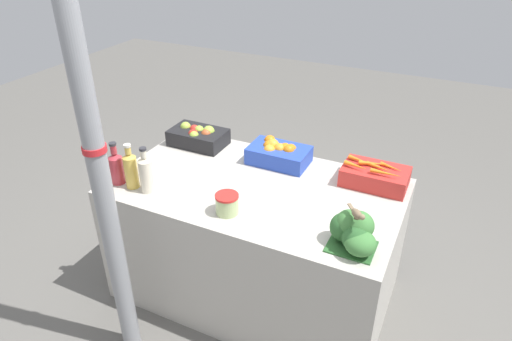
% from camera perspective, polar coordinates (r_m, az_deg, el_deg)
% --- Properties ---
extents(ground_plane, '(10.00, 10.00, 0.00)m').
position_cam_1_polar(ground_plane, '(3.12, 0.00, -14.45)').
color(ground_plane, '#605E59').
extents(market_table, '(1.65, 0.95, 0.80)m').
position_cam_1_polar(market_table, '(2.85, 0.00, -8.71)').
color(market_table, '#B7B2A8').
rests_on(market_table, ground_plane).
extents(support_pole, '(0.11, 0.11, 2.31)m').
position_cam_1_polar(support_pole, '(2.17, -19.05, -0.08)').
color(support_pole, gray).
rests_on(support_pole, ground_plane).
extents(apple_crate, '(0.37, 0.23, 0.14)m').
position_cam_1_polar(apple_crate, '(3.08, -7.23, 4.28)').
color(apple_crate, black).
rests_on(apple_crate, market_table).
extents(orange_crate, '(0.37, 0.23, 0.14)m').
position_cam_1_polar(orange_crate, '(2.84, 2.82, 2.19)').
color(orange_crate, '#2847B7').
rests_on(orange_crate, market_table).
extents(carrot_crate, '(0.37, 0.23, 0.14)m').
position_cam_1_polar(carrot_crate, '(2.69, 14.63, -0.65)').
color(carrot_crate, red).
rests_on(carrot_crate, market_table).
extents(broccoli_pile, '(0.24, 0.22, 0.18)m').
position_cam_1_polar(broccoli_pile, '(2.17, 12.05, -7.49)').
color(broccoli_pile, '#2D602D').
rests_on(broccoli_pile, market_table).
extents(juice_bottle_ruby, '(0.08, 0.08, 0.26)m').
position_cam_1_polar(juice_bottle_ruby, '(2.72, -17.05, 0.44)').
color(juice_bottle_ruby, '#B2333D').
rests_on(juice_bottle_ruby, market_table).
extents(juice_bottle_golden, '(0.08, 0.08, 0.27)m').
position_cam_1_polar(juice_bottle_golden, '(2.65, -15.38, 0.14)').
color(juice_bottle_golden, gold).
rests_on(juice_bottle_golden, market_table).
extents(juice_bottle_cloudy, '(0.08, 0.08, 0.27)m').
position_cam_1_polar(juice_bottle_cloudy, '(2.59, -13.58, -0.34)').
color(juice_bottle_cloudy, beige).
rests_on(juice_bottle_cloudy, market_table).
extents(pickle_jar, '(0.12, 0.12, 0.11)m').
position_cam_1_polar(pickle_jar, '(2.37, -3.64, -4.18)').
color(pickle_jar, '#B2C684').
rests_on(pickle_jar, market_table).
extents(sparrow_bird, '(0.10, 0.10, 0.05)m').
position_cam_1_polar(sparrow_bird, '(2.08, 12.57, -5.36)').
color(sparrow_bird, '#4C3D2D').
rests_on(sparrow_bird, broccoli_pile).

